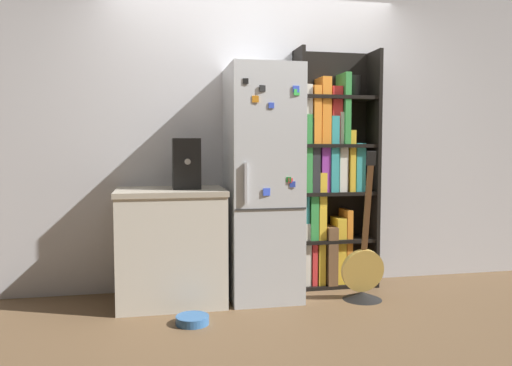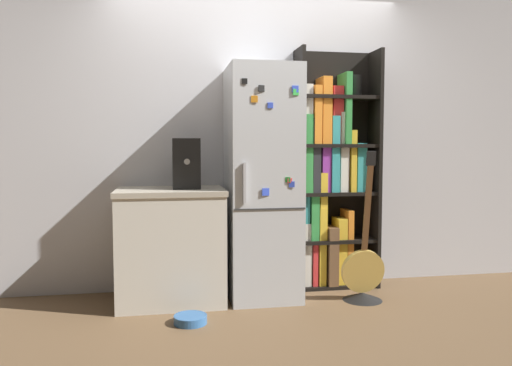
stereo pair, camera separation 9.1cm
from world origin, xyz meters
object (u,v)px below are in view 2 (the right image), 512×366
(refrigerator, at_px, (262,183))
(pet_bowl, at_px, (190,319))
(espresso_machine, at_px, (186,164))
(bookshelf, at_px, (330,177))
(guitar, at_px, (363,279))

(refrigerator, bearing_deg, pet_bowl, -138.00)
(espresso_machine, xyz_separation_m, pet_bowl, (-0.00, -0.56, -1.05))
(espresso_machine, bearing_deg, bookshelf, 8.24)
(guitar, relative_size, pet_bowl, 5.15)
(refrigerator, distance_m, bookshelf, 0.66)
(guitar, bearing_deg, pet_bowl, -168.35)
(refrigerator, height_order, guitar, refrigerator)
(espresso_machine, height_order, guitar, espresso_machine)
(guitar, bearing_deg, bookshelf, 106.08)
(bookshelf, bearing_deg, pet_bowl, -149.31)
(espresso_machine, bearing_deg, refrigerator, -0.93)
(espresso_machine, relative_size, pet_bowl, 1.70)
(refrigerator, height_order, espresso_machine, refrigerator)
(refrigerator, distance_m, espresso_machine, 0.63)
(bookshelf, distance_m, pet_bowl, 1.71)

